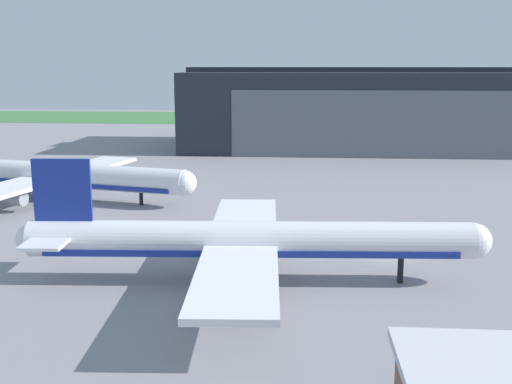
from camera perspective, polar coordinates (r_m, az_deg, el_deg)
ground_plane at (r=69.07m, az=12.07°, el=-5.78°), size 440.00×440.00×0.00m
grass_field_strip at (r=245.86m, az=6.46°, el=6.70°), size 440.00×56.00×0.08m
maintenance_hangar at (r=160.14m, az=13.24°, el=7.31°), size 106.64×38.55×19.74m
airliner_far_left at (r=100.94m, az=-17.97°, el=1.43°), size 45.60×42.52×11.98m
airliner_near_right at (r=58.93m, az=-0.71°, el=-4.47°), size 44.66×37.38×11.74m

